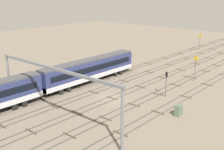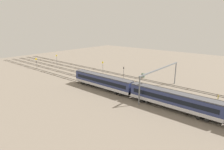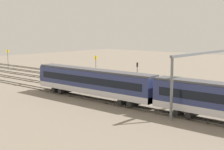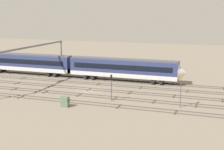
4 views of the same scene
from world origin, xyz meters
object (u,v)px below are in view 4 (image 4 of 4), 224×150
(overhead_gantry, at_px, (33,54))
(relay_cabinet, at_px, (65,102))
(signal_light_trackside_approach, at_px, (111,84))
(speed_sign_distant_end, at_px, (181,86))

(overhead_gantry, relative_size, relay_cabinet, 14.80)
(overhead_gantry, height_order, signal_light_trackside_approach, overhead_gantry)
(speed_sign_distant_end, distance_m, signal_light_trackside_approach, 11.67)
(overhead_gantry, distance_m, relay_cabinet, 19.08)
(signal_light_trackside_approach, height_order, relay_cabinet, signal_light_trackside_approach)
(speed_sign_distant_end, bearing_deg, relay_cabinet, -161.57)
(speed_sign_distant_end, distance_m, relay_cabinet, 18.66)
(overhead_gantry, xyz_separation_m, relay_cabinet, (13.54, -12.19, -5.67))
(signal_light_trackside_approach, bearing_deg, relay_cabinet, -135.63)
(overhead_gantry, relative_size, signal_light_trackside_approach, 5.46)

